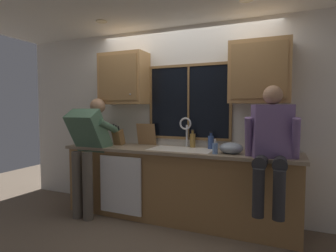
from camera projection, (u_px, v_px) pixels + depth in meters
back_wall at (185, 120)px, 3.84m from camera, size 5.38×0.12×2.55m
ceiling_downlight_left at (101, 22)px, 3.50m from camera, size 0.14×0.14×0.01m
ceiling_downlight_right at (246, 0)px, 2.80m from camera, size 0.14×0.14×0.01m
window_glass at (189, 102)px, 3.73m from camera, size 1.10×0.02×0.95m
window_frame_top at (189, 65)px, 3.69m from camera, size 1.17×0.02×0.04m
window_frame_bottom at (188, 138)px, 3.75m from camera, size 1.17×0.02×0.04m
window_frame_left at (151, 102)px, 3.94m from camera, size 0.04×0.02×0.95m
window_frame_right at (231, 102)px, 3.50m from camera, size 0.03×0.02×0.95m
window_mullion_center at (188, 102)px, 3.72m from camera, size 0.02×0.02×0.95m
lower_cabinet_run at (175, 185)px, 3.57m from camera, size 2.98×0.58×0.88m
countertop at (175, 151)px, 3.52m from camera, size 3.04×0.62×0.04m
dishwasher_front at (120, 185)px, 3.52m from camera, size 0.60×0.02×0.74m
upper_cabinet_left at (124, 79)px, 3.92m from camera, size 0.68×0.36×0.72m
upper_cabinet_right at (260, 72)px, 3.20m from camera, size 0.68×0.36×0.72m
sink at (181, 157)px, 3.50m from camera, size 0.80×0.46×0.21m
faucet at (186, 129)px, 3.64m from camera, size 0.18×0.09×0.40m
person_standing at (89, 144)px, 3.66m from camera, size 0.53×0.68×1.58m
person_sitting_on_counter at (271, 141)px, 2.82m from camera, size 0.54×0.65×1.26m
knife_block at (118, 137)px, 3.91m from camera, size 0.12×0.18×0.32m
cutting_board at (146, 134)px, 3.93m from camera, size 0.28×0.08×0.31m
mixing_bowl at (231, 148)px, 3.18m from camera, size 0.27×0.27×0.13m
soap_dispenser at (215, 148)px, 3.14m from camera, size 0.06×0.07×0.17m
bottle_green_glass at (211, 142)px, 3.53m from camera, size 0.07×0.07×0.22m
bottle_tall_clear at (193, 140)px, 3.65m from camera, size 0.07×0.07×0.24m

